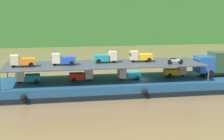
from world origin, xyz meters
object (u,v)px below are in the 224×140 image
object	(u,v)px
mini_truck_lower_stern	(28,77)
mini_truck_upper_fore	(106,57)
mini_truck_lower_aft	(82,75)
mini_truck_upper_bow	(141,56)
cargo_barge	(136,85)
motorcycle_upper_port	(175,61)
mini_truck_upper_stern	(22,61)
mini_truck_lower_fore	(175,71)
mini_truck_lower_mid	(129,74)
mini_truck_upper_mid	(63,59)
covered_lorry	(223,63)

from	to	relation	value
mini_truck_lower_stern	mini_truck_upper_fore	size ratio (longest dim) A/B	1.01
mini_truck_lower_aft	mini_truck_upper_bow	size ratio (longest dim) A/B	1.00
cargo_barge	motorcycle_upper_port	size ratio (longest dim) A/B	17.27
cargo_barge	mini_truck_upper_stern	xyz separation A→B (m)	(-13.39, -0.44, 3.44)
mini_truck_lower_fore	mini_truck_upper_fore	distance (m)	9.12
mini_truck_upper_fore	mini_truck_upper_bow	bearing A→B (deg)	-1.23
mini_truck_lower_stern	mini_truck_upper_bow	size ratio (longest dim) A/B	1.01
mini_truck_lower_stern	mini_truck_upper_bow	world-z (taller)	mini_truck_upper_bow
mini_truck_upper_stern	mini_truck_upper_bow	distance (m)	14.20
cargo_barge	mini_truck_lower_mid	size ratio (longest dim) A/B	11.75
mini_truck_lower_stern	mini_truck_upper_mid	size ratio (longest dim) A/B	1.01
cargo_barge	mini_truck_upper_stern	size ratio (longest dim) A/B	11.76
motorcycle_upper_port	mini_truck_upper_bow	bearing A→B (deg)	142.78
mini_truck_upper_stern	motorcycle_upper_port	xyz separation A→B (m)	(17.66, -1.58, -0.26)
mini_truck_lower_fore	mini_truck_upper_mid	distance (m)	14.26
mini_truck_lower_stern	mini_truck_upper_mid	xyz separation A→B (m)	(4.12, -0.20, 2.00)
mini_truck_lower_fore	mini_truck_upper_stern	xyz separation A→B (m)	(-18.72, -0.95, 2.00)
mini_truck_lower_mid	mini_truck_lower_fore	world-z (taller)	same
mini_truck_upper_bow	motorcycle_upper_port	xyz separation A→B (m)	(3.51, -2.66, -0.26)
mini_truck_lower_stern	motorcycle_upper_port	bearing A→B (deg)	-6.98
covered_lorry	mini_truck_lower_stern	distance (m)	24.36
mini_truck_upper_bow	covered_lorry	bearing A→B (deg)	-3.90
mini_truck_upper_stern	mini_truck_upper_mid	xyz separation A→B (m)	(4.61, 0.32, 0.00)
mini_truck_upper_fore	mini_truck_upper_bow	world-z (taller)	same
cargo_barge	mini_truck_upper_stern	bearing A→B (deg)	-178.13
mini_truck_lower_stern	motorcycle_upper_port	size ratio (longest dim) A/B	1.46
cargo_barge	motorcycle_upper_port	xyz separation A→B (m)	(4.27, -2.02, 3.18)
mini_truck_upper_stern	mini_truck_upper_bow	xyz separation A→B (m)	(14.16, 1.08, 0.00)
mini_truck_lower_aft	motorcycle_upper_port	world-z (taller)	motorcycle_upper_port
mini_truck_lower_mid	mini_truck_lower_stern	bearing A→B (deg)	178.05
mini_truck_lower_mid	mini_truck_lower_fore	xyz separation A→B (m)	(6.29, 0.84, 0.00)
cargo_barge	mini_truck_lower_fore	size ratio (longest dim) A/B	11.92
mini_truck_upper_bow	mini_truck_lower_aft	bearing A→B (deg)	-174.82
mini_truck_upper_stern	motorcycle_upper_port	world-z (taller)	mini_truck_upper_stern
mini_truck_lower_fore	mini_truck_upper_bow	world-z (taller)	mini_truck_upper_bow
mini_truck_upper_stern	mini_truck_lower_aft	bearing A→B (deg)	3.45
mini_truck_lower_fore	mini_truck_upper_stern	size ratio (longest dim) A/B	0.99
covered_lorry	mini_truck_upper_stern	xyz separation A→B (m)	(-24.83, -0.35, 1.00)
covered_lorry	mini_truck_lower_aft	size ratio (longest dim) A/B	2.85
mini_truck_lower_aft	mini_truck_lower_fore	distance (m)	11.98
mini_truck_upper_mid	motorcycle_upper_port	world-z (taller)	mini_truck_upper_mid
mini_truck_upper_stern	mini_truck_upper_fore	bearing A→B (deg)	6.80
mini_truck_lower_mid	mini_truck_upper_mid	size ratio (longest dim) A/B	1.02
mini_truck_lower_fore	mini_truck_upper_mid	xyz separation A→B (m)	(-14.11, -0.63, 2.00)
mini_truck_upper_fore	mini_truck_lower_fore	bearing A→B (deg)	-1.43
mini_truck_lower_fore	motorcycle_upper_port	bearing A→B (deg)	-112.59
mini_truck_lower_stern	mini_truck_lower_fore	xyz separation A→B (m)	(18.23, 0.43, 0.00)
mini_truck_lower_fore	mini_truck_upper_fore	bearing A→B (deg)	178.57
mini_truck_upper_stern	motorcycle_upper_port	size ratio (longest dim) A/B	1.47
mini_truck_lower_aft	mini_truck_upper_fore	size ratio (longest dim) A/B	1.00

